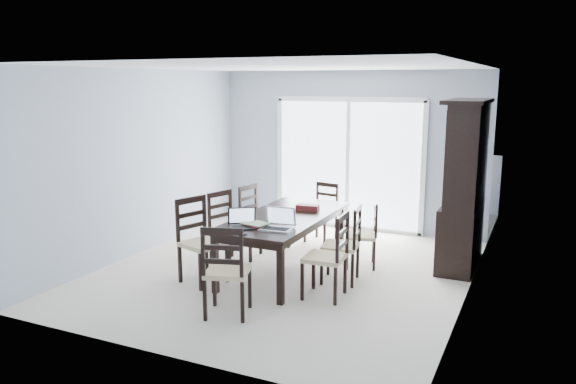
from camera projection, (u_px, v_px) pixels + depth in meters
name	position (u px, v px, depth m)	size (l,w,h in m)	color
floor	(285.00, 272.00, 7.27)	(5.00, 5.00, 0.00)	silver
ceiling	(284.00, 67.00, 6.77)	(5.00, 5.00, 0.00)	white
back_wall	(349.00, 151.00, 9.24)	(4.50, 0.02, 2.60)	#99A5B6
wall_left	(141.00, 162.00, 7.94)	(0.02, 5.00, 2.60)	#99A5B6
wall_right	(472.00, 187.00, 6.09)	(0.02, 5.00, 2.60)	#99A5B6
balcony	(365.00, 217.00, 10.40)	(4.50, 2.00, 0.10)	gray
railing	(380.00, 177.00, 11.17)	(4.50, 0.06, 1.10)	#99999E
dining_table	(285.00, 221.00, 7.14)	(1.00, 2.20, 0.75)	black
china_hutch	(465.00, 186.00, 7.34)	(0.50, 1.38, 2.20)	black
sliding_door	(348.00, 164.00, 9.27)	(2.52, 0.05, 2.18)	silver
chair_left_near	(197.00, 231.00, 6.84)	(0.58, 0.57, 1.20)	black
chair_left_mid	(225.00, 219.00, 7.59)	(0.54, 0.53, 1.11)	black
chair_left_far	(254.00, 210.00, 8.22)	(0.49, 0.48, 1.08)	black
chair_right_near	(333.00, 247.00, 6.28)	(0.46, 0.45, 1.14)	black
chair_right_mid	(348.00, 236.00, 6.79)	(0.48, 0.47, 1.11)	black
chair_right_far	(368.00, 227.00, 7.39)	(0.50, 0.49, 1.03)	black
chair_end_near	(225.00, 262.00, 5.74)	(0.55, 0.56, 1.16)	black
chair_end_far	(324.00, 206.00, 8.62)	(0.45, 0.46, 1.03)	black
laptop_dark	(243.00, 224.00, 6.50)	(0.40, 0.38, 0.23)	black
laptop_silver	(276.00, 225.00, 6.42)	(0.38, 0.28, 0.25)	#B9B9BB
book_stack	(255.00, 225.00, 6.57)	(0.33, 0.28, 0.05)	maroon
cell_phone	(242.00, 234.00, 6.25)	(0.12, 0.06, 0.01)	black
game_box	(308.00, 207.00, 7.41)	(0.30, 0.15, 0.07)	#511018
hot_tub	(330.00, 189.00, 10.60)	(1.96, 1.83, 0.85)	brown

